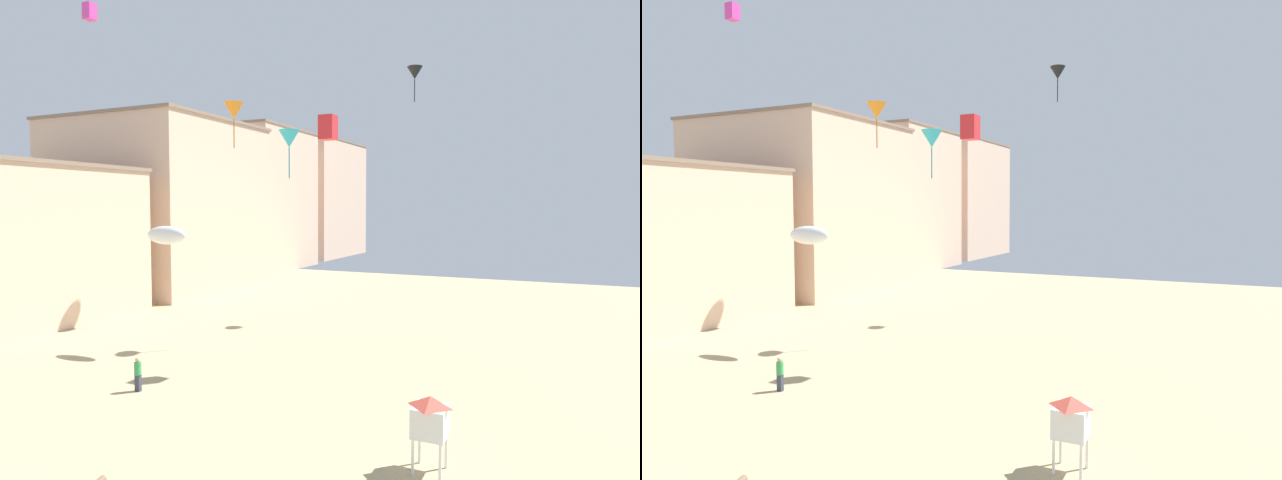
% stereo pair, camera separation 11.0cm
% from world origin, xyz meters
% --- Properties ---
extents(boardwalk_hotel_near, '(17.31, 14.53, 12.02)m').
position_xyz_m(boardwalk_hotel_near, '(-24.90, 20.81, 6.02)').
color(boardwalk_hotel_near, beige).
rests_on(boardwalk_hotel_near, ground).
extents(boardwalk_hotel_mid, '(18.12, 17.82, 17.82)m').
position_xyz_m(boardwalk_hotel_mid, '(-24.90, 38.75, 8.92)').
color(boardwalk_hotel_mid, beige).
rests_on(boardwalk_hotel_mid, ground).
extents(boardwalk_hotel_far, '(12.36, 15.82, 19.74)m').
position_xyz_m(boardwalk_hotel_far, '(-24.90, 59.12, 9.88)').
color(boardwalk_hotel_far, beige).
rests_on(boardwalk_hotel_far, ground).
extents(boardwalk_hotel_distant, '(10.78, 19.84, 20.28)m').
position_xyz_m(boardwalk_hotel_distant, '(-24.90, 80.55, 10.14)').
color(boardwalk_hotel_distant, beige).
rests_on(boardwalk_hotel_distant, ground).
extents(kite_flyer, '(0.34, 0.34, 1.64)m').
position_xyz_m(kite_flyer, '(-2.49, 11.54, 0.92)').
color(kite_flyer, '#383D4C').
rests_on(kite_flyer, ground).
extents(lifeguard_stand, '(1.10, 1.10, 2.55)m').
position_xyz_m(lifeguard_stand, '(11.97, 9.59, 1.84)').
color(lifeguard_stand, white).
rests_on(lifeguard_stand, ground).
extents(kite_black_delta, '(1.22, 1.22, 2.77)m').
position_xyz_m(kite_black_delta, '(4.46, 35.17, 19.42)').
color(kite_black_delta, black).
extents(kite_orange_delta, '(1.54, 1.54, 3.51)m').
position_xyz_m(kite_orange_delta, '(-7.82, 27.85, 16.19)').
color(kite_orange_delta, orange).
extents(kite_magenta_box, '(0.59, 0.59, 0.93)m').
position_xyz_m(kite_magenta_box, '(-9.51, 15.67, 20.05)').
color(kite_magenta_box, '#DB3D9E').
extents(kite_white_parafoil, '(2.86, 0.79, 1.11)m').
position_xyz_m(kite_white_parafoil, '(-6.15, 17.97, 7.06)').
color(kite_white_parafoil, white).
extents(kite_cyan_delta, '(1.37, 1.37, 3.12)m').
position_xyz_m(kite_cyan_delta, '(-0.61, 23.40, 13.17)').
color(kite_cyan_delta, '#2DB7CC').
extents(kite_red_box, '(0.85, 0.85, 1.33)m').
position_xyz_m(kite_red_box, '(3.76, 19.73, 13.14)').
color(kite_red_box, red).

